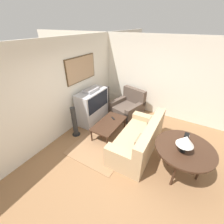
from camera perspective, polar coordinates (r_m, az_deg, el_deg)
The scene contains 14 objects.
ground_plane at distance 4.02m, azimuth 5.15°, elevation -17.15°, with size 12.00×12.00×0.00m, color #8E6642.
wall_back at distance 4.36m, azimuth -20.00°, elevation 7.14°, with size 12.00×0.10×2.70m.
wall_right at distance 5.46m, azimuth 18.33°, elevation 12.04°, with size 0.06×12.00×2.70m.
area_rug at distance 4.62m, azimuth -0.75°, elevation -9.18°, with size 2.47×1.44×0.01m.
tv at distance 5.08m, azimuth -7.44°, elevation 2.26°, with size 1.15×0.53×1.19m.
couch at distance 4.08m, azimuth 10.21°, elevation -10.53°, with size 1.90×0.92×0.90m.
armchair at distance 5.56m, azimuth 6.03°, elevation 1.74°, with size 1.19×1.15×0.93m.
coffee_table at distance 4.49m, azimuth -1.11°, elevation -4.52°, with size 1.17×0.63×0.42m.
console_table at distance 3.59m, azimuth 25.91°, elevation -12.87°, with size 1.22×1.22×0.74m.
table_lamp at distance 3.26m, azimuth 26.30°, elevation -9.76°, with size 0.34×0.34×0.39m.
mantel_clock at distance 3.63m, azimuth 26.32°, elevation -8.92°, with size 0.15×0.10×0.21m.
remote at distance 4.65m, azimuth 0.41°, elevation -2.41°, with size 0.13×0.16×0.02m.
speaker_tower_left at distance 4.56m, azimuth -14.07°, elevation -3.92°, with size 0.24×0.24×0.95m.
speaker_tower_right at distance 5.79m, azimuth -1.78°, elevation 4.95°, with size 0.24×0.24×0.95m.
Camera 1 is at (-2.47, -1.06, 2.99)m, focal length 24.00 mm.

